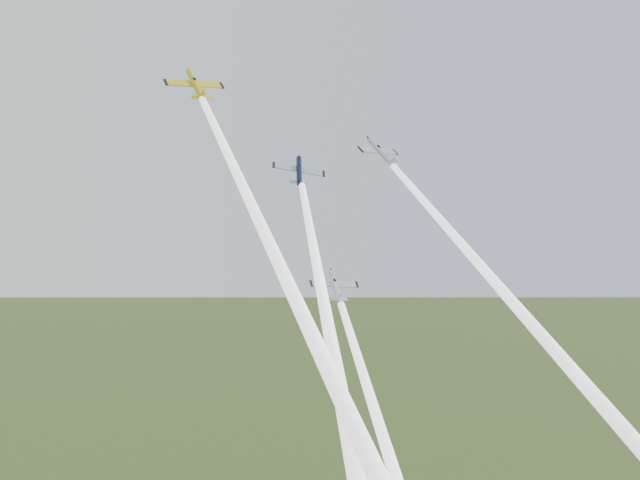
{
  "coord_description": "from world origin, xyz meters",
  "views": [
    {
      "loc": [
        -56.92,
        -100.31,
        94.52
      ],
      "look_at": [
        0.0,
        -6.0,
        92.0
      ],
      "focal_mm": 45.0,
      "sensor_mm": 36.0,
      "label": 1
    }
  ],
  "objects_px": {
    "plane_silver_low": "(335,286)",
    "plane_navy": "(299,171)",
    "plane_yellow": "(196,85)",
    "plane_silver_right": "(381,152)"
  },
  "relations": [
    {
      "from": "plane_navy",
      "to": "plane_silver_right",
      "type": "bearing_deg",
      "value": 9.79
    },
    {
      "from": "plane_silver_right",
      "to": "plane_silver_low",
      "type": "xyz_separation_m",
      "value": [
        -14.39,
        -9.91,
        -18.94
      ]
    },
    {
      "from": "plane_navy",
      "to": "plane_silver_right",
      "type": "distance_m",
      "value": 13.43
    },
    {
      "from": "plane_navy",
      "to": "plane_silver_low",
      "type": "relative_size",
      "value": 1.18
    },
    {
      "from": "plane_silver_low",
      "to": "plane_navy",
      "type": "bearing_deg",
      "value": 96.92
    },
    {
      "from": "plane_yellow",
      "to": "plane_silver_right",
      "type": "relative_size",
      "value": 1.03
    },
    {
      "from": "plane_yellow",
      "to": "plane_silver_low",
      "type": "bearing_deg",
      "value": -39.73
    },
    {
      "from": "plane_navy",
      "to": "plane_silver_low",
      "type": "bearing_deg",
      "value": -76.66
    },
    {
      "from": "plane_silver_right",
      "to": "plane_silver_low",
      "type": "distance_m",
      "value": 25.77
    },
    {
      "from": "plane_yellow",
      "to": "plane_silver_right",
      "type": "bearing_deg",
      "value": -3.65
    }
  ]
}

